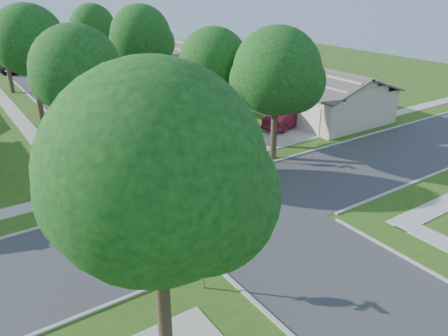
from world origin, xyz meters
TOP-DOWN VIEW (x-y plane):
  - ground at (0.00, 0.00)m, footprint 100.00×100.00m
  - road_ns at (0.00, 0.00)m, footprint 7.00×100.00m
  - sidewalk_ne at (6.10, 26.00)m, footprint 1.20×40.00m
  - sidewalk_nw at (-6.10, 26.00)m, footprint 1.20×40.00m
  - driveway at (7.90, 7.10)m, footprint 8.80×3.60m
  - stop_sign_sw at (-4.70, -4.70)m, footprint 1.05×0.80m
  - stop_sign_ne at (4.70, 4.70)m, footprint 1.05×0.80m
  - tree_e_near at (4.75, 9.01)m, footprint 4.97×4.80m
  - tree_e_mid at (4.76, 21.01)m, footprint 5.59×5.40m
  - tree_e_far at (4.75, 34.01)m, footprint 5.17×5.00m
  - tree_w_near at (-4.64, 9.01)m, footprint 5.38×5.20m
  - tree_w_mid at (-4.64, 21.01)m, footprint 5.80×5.60m
  - tree_w_far at (-4.65, 34.01)m, footprint 4.76×4.60m
  - tree_sw_corner at (-7.44, -6.99)m, footprint 6.21×6.00m
  - tree_ne_corner at (6.36, 4.21)m, footprint 5.80×5.60m
  - house_ne_near at (15.99, 11.00)m, footprint 8.42×13.60m
  - house_ne_far at (15.99, 29.00)m, footprint 8.42×13.60m
  - car_driveway at (11.50, 8.70)m, footprint 5.01×2.88m
  - car_curb_east at (3.20, 19.95)m, footprint 1.89×3.89m
  - car_curb_west at (-3.20, 45.71)m, footprint 2.67×5.20m

SIDE VIEW (x-z plane):
  - ground at x=0.00m, z-range 0.00..0.00m
  - road_ns at x=0.00m, z-range -0.01..0.01m
  - sidewalk_ne at x=6.10m, z-range 0.00..0.04m
  - sidewalk_nw at x=-6.10m, z-range 0.00..0.04m
  - driveway at x=7.90m, z-range 0.00..0.05m
  - car_curb_east at x=3.20m, z-range 0.00..1.28m
  - car_curb_west at x=-3.20m, z-range 0.00..1.44m
  - car_driveway at x=11.50m, z-range 0.00..1.56m
  - house_ne_near at x=15.99m, z-range -0.60..3.63m
  - house_ne_far at x=15.99m, z-range -0.60..3.63m
  - stop_sign_sw at x=-4.70m, z-range 0.54..3.52m
  - stop_sign_ne at x=4.70m, z-range 0.54..3.52m
  - tree_w_far at x=-4.65m, z-range 1.49..9.52m
  - tree_ne_corner at x=6.36m, z-range 1.26..9.92m
  - tree_e_near at x=4.75m, z-range 1.50..9.78m
  - tree_e_far at x=4.75m, z-range 1.62..10.34m
  - tree_w_near at x=-4.64m, z-range 1.63..10.60m
  - tree_e_mid at x=4.76m, z-range 1.64..10.86m
  - tree_sw_corner at x=-7.44m, z-range 1.49..11.04m
  - tree_w_mid at x=-4.64m, z-range 1.71..11.27m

